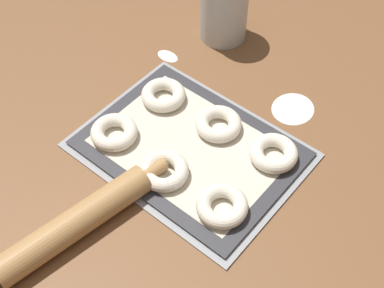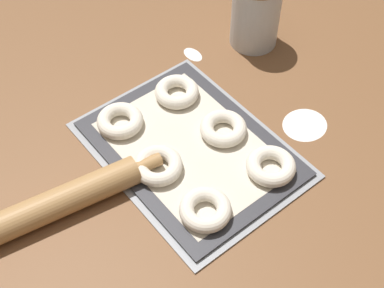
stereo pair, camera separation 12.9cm
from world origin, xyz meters
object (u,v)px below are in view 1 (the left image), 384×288
object	(u,v)px
bagel_front_center	(164,171)
flour_canister	(224,5)
baking_tray	(192,151)
rolling_pin	(74,224)
bagel_front_right	(222,206)
bagel_back_left	(163,95)
bagel_back_right	(273,153)
bagel_back_center	(218,124)
bagel_front_left	(114,132)

from	to	relation	value
bagel_front_center	flour_canister	world-z (taller)	flour_canister
baking_tray	rolling_pin	world-z (taller)	rolling_pin
bagel_front_right	rolling_pin	xyz separation A→B (m)	(-0.17, -0.19, 0.00)
bagel_back_left	flour_canister	distance (m)	0.26
bagel_back_right	baking_tray	bearing A→B (deg)	-148.62
bagel_back_left	bagel_back_center	xyz separation A→B (m)	(0.13, 0.01, 0.00)
bagel_front_left	bagel_back_left	bearing A→B (deg)	87.41
bagel_front_left	rolling_pin	distance (m)	0.21
bagel_back_center	bagel_back_right	bearing A→B (deg)	3.80
flour_canister	rolling_pin	bearing A→B (deg)	-77.38
bagel_front_center	bagel_back_left	size ratio (longest dim) A/B	1.00
bagel_back_center	bagel_back_right	xyz separation A→B (m)	(0.12, 0.01, 0.00)
baking_tray	bagel_front_left	size ratio (longest dim) A/B	4.51
bagel_front_left	flour_canister	world-z (taller)	flour_canister
baking_tray	bagel_back_right	world-z (taller)	bagel_back_right
baking_tray	rolling_pin	distance (m)	0.26
bagel_front_left	bagel_back_right	world-z (taller)	same
baking_tray	bagel_back_left	distance (m)	0.14
bagel_back_right	bagel_back_center	bearing A→B (deg)	-176.20
bagel_front_center	flour_canister	xyz separation A→B (m)	(-0.17, 0.39, 0.06)
bagel_front_left	bagel_back_center	distance (m)	0.20
bagel_front_right	bagel_back_left	size ratio (longest dim) A/B	1.00
bagel_front_center	bagel_front_right	bearing A→B (deg)	3.35
bagel_front_right	bagel_back_right	distance (m)	0.15
baking_tray	bagel_front_right	distance (m)	0.15
bagel_front_center	rolling_pin	world-z (taller)	rolling_pin
bagel_front_right	bagel_back_right	size ratio (longest dim) A/B	1.00
bagel_front_center	rolling_pin	size ratio (longest dim) A/B	0.23
bagel_back_center	rolling_pin	bearing A→B (deg)	-98.18
bagel_back_center	rolling_pin	distance (m)	0.33
bagel_back_center	flour_canister	bearing A→B (deg)	125.96
bagel_back_right	flour_canister	xyz separation A→B (m)	(-0.30, 0.23, 0.06)
bagel_back_left	bagel_front_right	bearing A→B (deg)	-27.91
bagel_front_left	bagel_back_right	size ratio (longest dim) A/B	1.00
bagel_front_right	flour_canister	distance (m)	0.49
bagel_back_left	bagel_back_right	distance (m)	0.26
baking_tray	bagel_front_right	size ratio (longest dim) A/B	4.51
flour_canister	bagel_front_center	bearing A→B (deg)	-66.74
flour_canister	bagel_front_left	bearing A→B (deg)	-84.80
bagel_back_right	rolling_pin	xyz separation A→B (m)	(-0.17, -0.34, 0.00)
bagel_front_right	bagel_back_center	xyz separation A→B (m)	(-0.12, 0.14, 0.00)
baking_tray	bagel_back_center	bearing A→B (deg)	83.96
bagel_front_right	bagel_back_left	bearing A→B (deg)	152.09
bagel_front_right	flour_canister	xyz separation A→B (m)	(-0.30, 0.39, 0.06)
bagel_front_left	bagel_front_right	world-z (taller)	same
baking_tray	bagel_front_left	bearing A→B (deg)	-151.26
rolling_pin	bagel_back_center	bearing A→B (deg)	81.82
bagel_front_right	bagel_front_center	bearing A→B (deg)	-176.65
bagel_front_center	bagel_back_left	world-z (taller)	same
baking_tray	flour_canister	size ratio (longest dim) A/B	2.47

